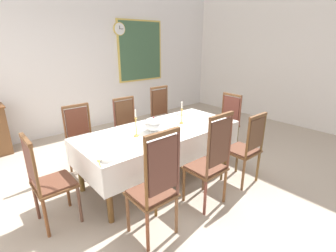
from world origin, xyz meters
The scene contains 22 objects.
ground centered at (0.00, 0.00, -0.02)m, with size 8.14×5.86×0.04m, color #AF9F8C.
back_wall centered at (0.00, 2.97, 1.71)m, with size 8.14×0.08×3.41m, color silver.
right_wall centered at (4.11, 0.00, 1.71)m, with size 0.08×5.86×3.41m, color silver.
dining_table centered at (0.00, 0.02, 0.70)m, with size 2.37×1.03×0.77m.
tablecloth centered at (0.00, 0.02, 0.68)m, with size 2.39×1.05×0.37m.
chair_south_a centered at (-0.82, -0.90, 0.62)m, with size 0.44×0.42×1.23m.
chair_north_a centered at (-0.82, 0.94, 0.57)m, with size 0.44×0.42×1.08m.
chair_south_b centered at (0.02, -0.90, 0.62)m, with size 0.44×0.42×1.23m.
chair_north_b centered at (0.02, 0.94, 0.56)m, with size 0.44×0.42×1.07m.
chair_south_c centered at (0.81, -0.89, 0.56)m, with size 0.44×0.42×1.07m.
chair_north_c centered at (0.81, 0.95, 0.59)m, with size 0.44×0.42×1.17m.
chair_head_west centered at (-1.59, 0.02, 0.57)m, with size 0.42×0.44×1.09m.
chair_head_east centered at (1.59, 0.02, 0.56)m, with size 0.42×0.44×1.07m.
soup_tureen centered at (-0.13, 0.02, 0.88)m, with size 0.27×0.27×0.22m.
candlestick_west centered at (-0.42, 0.02, 0.92)m, with size 0.07×0.07×0.37m.
candlestick_east centered at (0.42, 0.02, 0.91)m, with size 0.07×0.07×0.35m.
bowl_near_left centered at (-1.04, -0.37, 0.79)m, with size 0.16×0.16×0.03m.
bowl_near_right centered at (0.77, 0.36, 0.79)m, with size 0.19×0.19×0.04m.
spoon_primary centered at (-1.14, -0.34, 0.78)m, with size 0.06×0.17×0.01m.
spoon_secondary centered at (0.89, 0.39, 0.78)m, with size 0.04×0.18×0.01m.
mounted_clock centered at (1.09, 2.90, 2.26)m, with size 0.30×0.06×0.30m.
framed_painting centered at (1.68, 2.91, 1.74)m, with size 1.32×0.05×1.51m.
Camera 1 is at (-2.11, -2.60, 1.99)m, focal length 26.27 mm.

